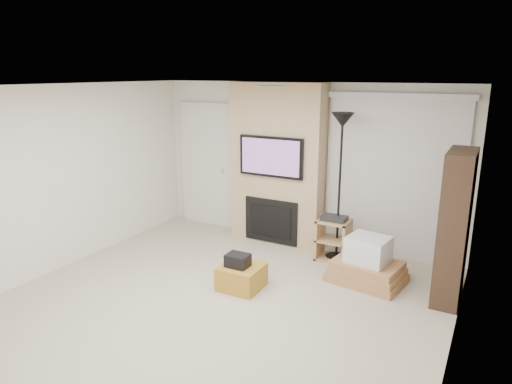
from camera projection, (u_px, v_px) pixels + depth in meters
The scene contains 15 objects.
floor at pixel (205, 314), 5.14m from camera, with size 5.00×5.50×0.00m, color #B7AC94.
ceiling at pixel (198, 87), 4.50m from camera, with size 5.00×5.50×0.00m, color white.
wall_back at pixel (303, 164), 7.15m from camera, with size 5.00×2.50×0.00m, color silver.
wall_left at pixel (45, 182), 5.97m from camera, with size 5.50×2.50×0.00m, color silver.
wall_right at pixel (458, 251), 3.66m from camera, with size 5.50×2.50×0.00m, color silver.
hvac_vent at pixel (271, 86), 4.99m from camera, with size 0.35×0.18×0.01m, color silver.
ottoman at pixel (242, 277), 5.74m from camera, with size 0.50×0.50×0.30m, color #A97B27.
black_bag at pixel (238, 260), 5.66m from camera, with size 0.28×0.22×0.16m, color black.
fireplace_wall at pixel (277, 165), 7.14m from camera, with size 1.50×0.47×2.50m.
entry_door at pixel (207, 165), 8.00m from camera, with size 1.02×0.11×2.14m.
vertical_blinds at pixel (393, 172), 6.46m from camera, with size 1.98×0.10×2.37m.
floor_lamp at pixel (341, 145), 6.27m from camera, with size 0.31×0.31×2.12m.
av_stand at pixel (333, 237), 6.56m from camera, with size 0.45×0.38×0.66m.
box_stack at pixel (367, 265), 5.90m from camera, with size 1.00×0.82×0.61m.
bookshelf at pixel (454, 227), 5.30m from camera, with size 0.30×0.80×1.80m.
Camera 1 is at (2.71, -3.78, 2.65)m, focal length 32.00 mm.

